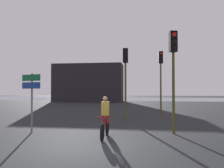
{
  "coord_description": "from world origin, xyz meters",
  "views": [
    {
      "loc": [
        2.2,
        -7.16,
        1.9
      ],
      "look_at": [
        0.5,
        5.0,
        2.2
      ],
      "focal_mm": 35.0,
      "sensor_mm": 36.0,
      "label": 1
    }
  ],
  "objects_px": {
    "distant_building": "(88,83)",
    "traffic_light_near_right": "(173,62)",
    "direction_sign_post": "(31,92)",
    "traffic_light_far_right": "(161,71)",
    "cyclist": "(105,117)",
    "traffic_light_center": "(125,70)"
  },
  "relations": [
    {
      "from": "distant_building",
      "to": "direction_sign_post",
      "type": "height_order",
      "value": "distant_building"
    },
    {
      "from": "traffic_light_far_right",
      "to": "direction_sign_post",
      "type": "relative_size",
      "value": 1.82
    },
    {
      "from": "traffic_light_far_right",
      "to": "direction_sign_post",
      "type": "distance_m",
      "value": 9.88
    },
    {
      "from": "traffic_light_far_right",
      "to": "cyclist",
      "type": "distance_m",
      "value": 8.97
    },
    {
      "from": "distant_building",
      "to": "direction_sign_post",
      "type": "distance_m",
      "value": 24.67
    },
    {
      "from": "distant_building",
      "to": "traffic_light_near_right",
      "type": "relative_size",
      "value": 2.41
    },
    {
      "from": "traffic_light_center",
      "to": "cyclist",
      "type": "xyz_separation_m",
      "value": [
        -0.39,
        -5.15,
        -2.28
      ]
    },
    {
      "from": "traffic_light_far_right",
      "to": "traffic_light_near_right",
      "type": "relative_size",
      "value": 1.07
    },
    {
      "from": "traffic_light_near_right",
      "to": "cyclist",
      "type": "height_order",
      "value": "traffic_light_near_right"
    },
    {
      "from": "traffic_light_far_right",
      "to": "cyclist",
      "type": "xyz_separation_m",
      "value": [
        -2.79,
        -8.16,
        -2.45
      ]
    },
    {
      "from": "traffic_light_center",
      "to": "traffic_light_far_right",
      "type": "bearing_deg",
      "value": -129.82
    },
    {
      "from": "traffic_light_center",
      "to": "cyclist",
      "type": "height_order",
      "value": "traffic_light_center"
    },
    {
      "from": "cyclist",
      "to": "traffic_light_near_right",
      "type": "bearing_deg",
      "value": -154.93
    },
    {
      "from": "distant_building",
      "to": "traffic_light_center",
      "type": "bearing_deg",
      "value": -69.64
    },
    {
      "from": "distant_building",
      "to": "traffic_light_center",
      "type": "xyz_separation_m",
      "value": [
        7.36,
        -19.82,
        0.19
      ]
    },
    {
      "from": "traffic_light_near_right",
      "to": "cyclist",
      "type": "relative_size",
      "value": 2.58
    },
    {
      "from": "traffic_light_center",
      "to": "traffic_light_far_right",
      "type": "relative_size",
      "value": 0.94
    },
    {
      "from": "distant_building",
      "to": "traffic_light_near_right",
      "type": "height_order",
      "value": "distant_building"
    },
    {
      "from": "traffic_light_center",
      "to": "traffic_light_near_right",
      "type": "xyz_separation_m",
      "value": [
        2.37,
        -3.9,
        -0.03
      ]
    },
    {
      "from": "traffic_light_near_right",
      "to": "cyclist",
      "type": "bearing_deg",
      "value": 9.99
    },
    {
      "from": "traffic_light_near_right",
      "to": "traffic_light_center",
      "type": "bearing_deg",
      "value": -73.17
    },
    {
      "from": "traffic_light_near_right",
      "to": "direction_sign_post",
      "type": "height_order",
      "value": "traffic_light_near_right"
    }
  ]
}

